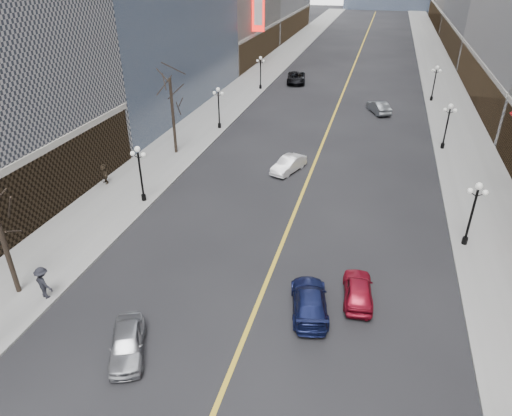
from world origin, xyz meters
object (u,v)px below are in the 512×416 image
Objects in this scene: streetlamp_west_3 at (261,69)px; car_nb_far at (296,78)px; car_sb_mid at (358,290)px; car_nb_near at (127,343)px; car_sb_far at (379,107)px; streetlamp_west_2 at (219,104)px; streetlamp_east_2 at (448,122)px; car_sb_near at (309,301)px; streetlamp_west_1 at (140,168)px; streetlamp_east_3 at (435,79)px; streetlamp_east_1 at (473,208)px; car_nb_mid at (289,164)px.

streetlamp_west_3 reaches higher than car_nb_far.
streetlamp_west_3 is 1.14× the size of car_sb_mid.
car_nb_near is 44.47m from car_sb_far.
streetlamp_west_2 is 1.14× the size of car_sb_mid.
car_nb_far reaches higher than car_sb_mid.
streetlamp_east_2 is 29.68m from streetlamp_west_3.
streetlamp_west_1 is at bearing -44.49° from car_sb_near.
streetlamp_east_2 is 1.14× the size of car_sb_mid.
streetlamp_west_2 is 0.97× the size of car_sb_near.
streetlamp_east_3 is 1.00× the size of car_sb_far.
car_sb_mid is (17.11, -25.42, -2.23)m from streetlamp_west_2.
car_nb_near is (-16.96, -50.45, -2.23)m from streetlamp_east_3.
streetlamp_east_1 is 1.00× the size of streetlamp_east_2.
streetlamp_east_2 reaches higher than car_nb_far.
streetlamp_east_3 is 30.65m from car_nb_mid.
streetlamp_east_2 is 1.00× the size of streetlamp_east_3.
car_sb_mid reaches higher than car_nb_near.
car_sb_near is 1.18× the size of car_sb_mid.
streetlamp_west_2 reaches higher than car_sb_mid.
car_nb_near is at bearing 52.78° from car_sb_far.
streetlamp_west_1 is 41.45m from car_nb_far.
streetlamp_east_3 is at bearing -104.73° from car_sb_mid.
streetlamp_east_1 is 1.09× the size of car_nb_mid.
car_sb_far is (10.31, 43.26, 0.07)m from car_nb_near.
streetlamp_east_1 and streetlamp_west_3 have the same top height.
streetlamp_east_1 is at bearing 15.84° from car_nb_near.
car_nb_far is 51.32m from car_sb_near.
streetlamp_west_1 is 1.14× the size of car_sb_mid.
car_nb_mid is (-13.80, -9.27, -2.22)m from streetlamp_east_2.
car_nb_mid is (-13.80, -27.27, -2.22)m from streetlamp_east_3.
car_sb_far reaches higher than car_nb_mid.
car_nb_mid is at bearing -89.78° from car_nb_far.
streetlamp_east_1 is 18.00m from streetlamp_east_2.
streetlamp_west_2 is 23.66m from car_nb_far.
streetlamp_east_1 is 29.65m from car_sb_far.
streetlamp_west_1 is 1.00× the size of car_sb_far.
car_nb_near is at bearing 21.19° from car_sb_near.
streetlamp_west_2 is at bearing -90.00° from streetlamp_west_3.
streetlamp_east_3 is 23.60m from streetlamp_west_3.
streetlamp_east_2 is 26.33m from car_sb_mid.
streetlamp_east_1 is 16.48m from car_nb_mid.
streetlamp_east_1 is 29.68m from streetlamp_west_2.
car_sb_far reaches higher than car_sb_near.
streetlamp_west_2 is (-23.60, -18.00, 0.00)m from streetlamp_east_3.
car_sb_far is (2.32, 37.90, 0.06)m from car_sb_near.
streetlamp_west_2 is (0.00, 18.00, 0.00)m from streetlamp_west_1.
streetlamp_west_1 is 1.00× the size of streetlamp_west_3.
streetlamp_west_3 is 1.14× the size of car_nb_near.
car_sb_mid is at bearing -104.33° from streetlamp_east_2.
car_nb_near is (6.64, -50.45, -2.23)m from streetlamp_west_3.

